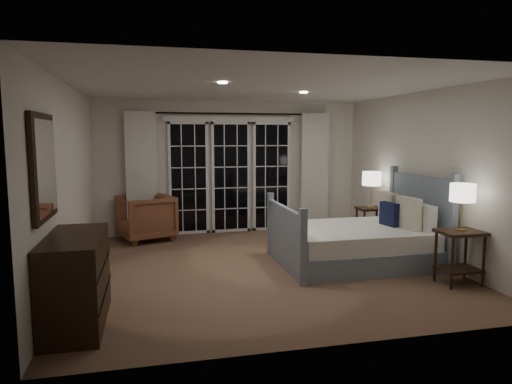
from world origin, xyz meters
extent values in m
plane|color=brown|center=(0.00, 0.00, 0.00)|extent=(5.00, 5.00, 0.00)
plane|color=silver|center=(0.00, 0.00, 2.50)|extent=(5.00, 5.00, 0.00)
cube|color=silver|center=(-2.50, 0.00, 1.25)|extent=(0.02, 5.00, 2.50)
cube|color=silver|center=(2.50, 0.00, 1.25)|extent=(0.02, 5.00, 2.50)
cube|color=silver|center=(0.00, 2.50, 1.25)|extent=(5.00, 0.02, 2.50)
cube|color=silver|center=(0.00, -2.50, 1.25)|extent=(5.00, 0.02, 2.50)
cube|color=black|center=(-0.80, 2.47, 1.05)|extent=(0.66, 0.02, 2.02)
cube|color=black|center=(0.00, 2.47, 1.05)|extent=(0.66, 0.02, 2.02)
cube|color=black|center=(0.80, 2.47, 1.05)|extent=(0.66, 0.02, 2.02)
cube|color=white|center=(0.00, 2.46, 2.15)|extent=(2.50, 0.04, 0.10)
cylinder|color=black|center=(0.00, 2.40, 2.25)|extent=(3.50, 0.03, 0.03)
cube|color=silver|center=(-1.65, 2.38, 1.15)|extent=(0.55, 0.10, 2.25)
cube|color=silver|center=(1.65, 2.38, 1.15)|extent=(0.55, 0.10, 2.25)
cylinder|color=white|center=(0.80, 0.60, 2.49)|extent=(0.12, 0.12, 0.01)
cylinder|color=white|center=(-0.60, -0.40, 2.49)|extent=(0.12, 0.12, 0.01)
cube|color=gray|center=(1.35, -0.10, 0.14)|extent=(1.98, 1.54, 0.29)
cube|color=silver|center=(1.35, -0.10, 0.41)|extent=(1.92, 1.48, 0.24)
cube|color=gray|center=(2.40, -0.10, 0.63)|extent=(0.06, 1.54, 1.25)
cube|color=gray|center=(0.30, -0.10, 0.43)|extent=(0.06, 1.54, 0.87)
cube|color=silver|center=(2.20, -0.42, 0.71)|extent=(0.14, 0.60, 0.36)
cube|color=silver|center=(2.20, 0.22, 0.71)|extent=(0.14, 0.60, 0.36)
cube|color=#F1E2C7|center=(2.04, -0.38, 0.76)|extent=(0.16, 0.46, 0.45)
cube|color=#F1E2C7|center=(2.04, 0.18, 0.76)|extent=(0.16, 0.46, 0.45)
cube|color=#141939|center=(1.90, -0.10, 0.70)|extent=(0.15, 0.35, 0.34)
cube|color=#311B10|center=(2.22, -1.27, 0.66)|extent=(0.52, 0.42, 0.04)
cube|color=#311B10|center=(2.22, -1.27, 0.19)|extent=(0.48, 0.37, 0.03)
cylinder|color=#311B10|center=(2.00, -1.43, 0.32)|extent=(0.04, 0.04, 0.65)
cylinder|color=#311B10|center=(2.44, -1.43, 0.32)|extent=(0.04, 0.04, 0.65)
cylinder|color=#311B10|center=(2.00, -1.10, 0.32)|extent=(0.04, 0.04, 0.65)
cylinder|color=#311B10|center=(2.44, -1.10, 0.32)|extent=(0.04, 0.04, 0.65)
cube|color=#311B10|center=(2.24, 1.13, 0.58)|extent=(0.46, 0.37, 0.04)
cube|color=#311B10|center=(2.24, 1.13, 0.16)|extent=(0.42, 0.33, 0.03)
cylinder|color=#311B10|center=(2.05, 0.98, 0.28)|extent=(0.04, 0.04, 0.57)
cylinder|color=#311B10|center=(2.43, 0.98, 0.28)|extent=(0.04, 0.04, 0.57)
cylinder|color=#311B10|center=(2.05, 1.27, 0.28)|extent=(0.04, 0.04, 0.57)
cylinder|color=#311B10|center=(2.43, 1.27, 0.28)|extent=(0.04, 0.04, 0.57)
cylinder|color=tan|center=(2.22, -1.27, 0.69)|extent=(0.12, 0.12, 0.02)
cylinder|color=tan|center=(2.22, -1.27, 0.87)|extent=(0.02, 0.02, 0.34)
cylinder|color=white|center=(2.22, -1.27, 1.15)|extent=(0.30, 0.30, 0.22)
cylinder|color=tan|center=(2.24, 1.13, 0.61)|extent=(0.12, 0.12, 0.02)
cylinder|color=tan|center=(2.24, 1.13, 0.80)|extent=(0.02, 0.02, 0.37)
cylinder|color=white|center=(2.24, 1.13, 1.10)|extent=(0.32, 0.32, 0.24)
imported|color=brown|center=(-1.60, 2.10, 0.40)|extent=(1.12, 1.10, 0.81)
cube|color=#311B10|center=(-2.23, -1.48, 0.44)|extent=(0.52, 1.25, 0.89)
cube|color=black|center=(-1.96, -1.48, 0.29)|extent=(0.01, 1.23, 0.01)
cube|color=black|center=(-1.96, -1.48, 0.58)|extent=(0.01, 1.23, 0.01)
cube|color=#311B10|center=(-2.47, -1.48, 1.55)|extent=(0.04, 0.85, 1.00)
cube|color=white|center=(-2.44, -1.48, 1.55)|extent=(0.01, 0.73, 0.88)
camera|label=1|loc=(-1.50, -6.07, 1.84)|focal=32.00mm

